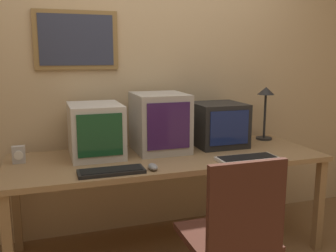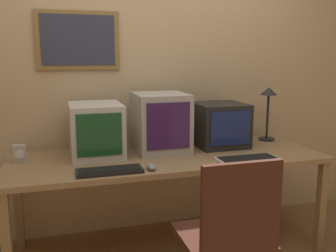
# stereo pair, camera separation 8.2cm
# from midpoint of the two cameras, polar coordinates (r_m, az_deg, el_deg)

# --- Properties ---
(wall_back) EXTENTS (8.00, 0.08, 2.60)m
(wall_back) POSITION_cam_midpoint_polar(r_m,az_deg,el_deg) (3.08, -3.76, 8.04)
(wall_back) COLOR #D1B284
(wall_back) RESTS_ON ground_plane
(desk) EXTENTS (2.23, 0.79, 0.73)m
(desk) POSITION_cam_midpoint_polar(r_m,az_deg,el_deg) (2.72, -0.87, -5.79)
(desk) COLOR #99754C
(desk) RESTS_ON ground_plane
(monitor_left) EXTENTS (0.36, 0.45, 0.37)m
(monitor_left) POSITION_cam_midpoint_polar(r_m,az_deg,el_deg) (2.71, -11.82, -0.63)
(monitor_left) COLOR beige
(monitor_left) RESTS_ON desk
(monitor_center) EXTENTS (0.38, 0.43, 0.43)m
(monitor_center) POSITION_cam_midpoint_polar(r_m,az_deg,el_deg) (2.81, -2.10, 0.57)
(monitor_center) COLOR #B7B2A8
(monitor_center) RESTS_ON desk
(monitor_right) EXTENTS (0.38, 0.39, 0.34)m
(monitor_right) POSITION_cam_midpoint_polar(r_m,az_deg,el_deg) (3.00, 6.87, 0.25)
(monitor_right) COLOR black
(monitor_right) RESTS_ON desk
(keyboard_main) EXTENTS (0.41, 0.15, 0.03)m
(keyboard_main) POSITION_cam_midpoint_polar(r_m,az_deg,el_deg) (2.34, -9.63, -6.81)
(keyboard_main) COLOR black
(keyboard_main) RESTS_ON desk
(keyboard_side) EXTENTS (0.42, 0.17, 0.03)m
(keyboard_side) POSITION_cam_midpoint_polar(r_m,az_deg,el_deg) (2.63, 11.09, -4.88)
(keyboard_side) COLOR beige
(keyboard_side) RESTS_ON desk
(mouse_near_keyboard) EXTENTS (0.06, 0.11, 0.04)m
(mouse_near_keyboard) POSITION_cam_midpoint_polar(r_m,az_deg,el_deg) (2.37, -3.31, -6.23)
(mouse_near_keyboard) COLOR gray
(mouse_near_keyboard) RESTS_ON desk
(desk_clock) EXTENTS (0.08, 0.05, 0.12)m
(desk_clock) POSITION_cam_midpoint_polar(r_m,az_deg,el_deg) (2.71, -22.60, -4.05)
(desk_clock) COLOR #B7B2AD
(desk_clock) RESTS_ON desk
(desk_lamp) EXTENTS (0.14, 0.14, 0.45)m
(desk_lamp) POSITION_cam_midpoint_polar(r_m,az_deg,el_deg) (3.26, 13.95, 3.69)
(desk_lamp) COLOR black
(desk_lamp) RESTS_ON desk
(office_chair) EXTENTS (0.47, 0.47, 0.95)m
(office_chair) POSITION_cam_midpoint_polar(r_m,az_deg,el_deg) (2.13, 8.42, -18.37)
(office_chair) COLOR black
(office_chair) RESTS_ON ground_plane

